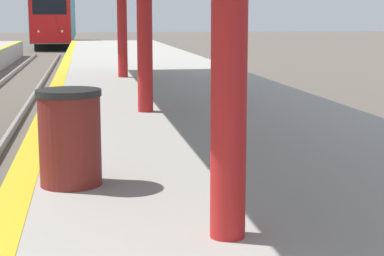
{
  "coord_description": "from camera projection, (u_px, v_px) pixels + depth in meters",
  "views": [
    {
      "loc": [
        2.27,
        -1.35,
        2.43
      ],
      "look_at": [
        6.07,
        21.37,
        -1.59
      ],
      "focal_mm": 60.0,
      "sensor_mm": 36.0,
      "label": 1
    }
  ],
  "objects": [
    {
      "name": "train",
      "position": [
        57.0,
        17.0,
        55.4
      ],
      "size": [
        2.87,
        23.95,
        4.62
      ],
      "color": "black",
      "rests_on": "ground"
    },
    {
      "name": "trash_bin",
      "position": [
        70.0,
        137.0,
        5.74
      ],
      "size": [
        0.58,
        0.58,
        0.87
      ],
      "color": "maroon",
      "rests_on": "platform_right"
    }
  ]
}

